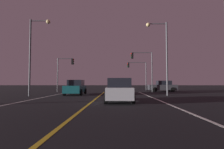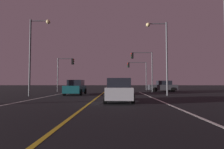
{
  "view_description": "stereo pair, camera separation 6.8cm",
  "coord_description": "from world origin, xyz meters",
  "px_view_note": "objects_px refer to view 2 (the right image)",
  "views": [
    {
      "loc": [
        1.76,
        0.86,
        1.38
      ],
      "look_at": [
        1.23,
        23.88,
        2.43
      ],
      "focal_mm": 28.95,
      "sensor_mm": 36.0,
      "label": 1
    },
    {
      "loc": [
        1.83,
        0.86,
        1.38
      ],
      "look_at": [
        1.23,
        23.88,
        2.43
      ],
      "focal_mm": 28.95,
      "sensor_mm": 36.0,
      "label": 2
    }
  ],
  "objects_px": {
    "car_lead_same_lane": "(119,90)",
    "street_lamp_left_mid": "(35,47)",
    "car_oncoming": "(76,88)",
    "traffic_light_near_right": "(142,63)",
    "traffic_light_far_right": "(137,69)",
    "traffic_light_near_left": "(66,67)",
    "car_crossing_side": "(163,86)",
    "street_lamp_right_far": "(162,49)",
    "car_ahead_far": "(120,87)"
  },
  "relations": [
    {
      "from": "car_ahead_far",
      "to": "car_oncoming",
      "type": "relative_size",
      "value": 1.0
    },
    {
      "from": "car_crossing_side",
      "to": "traffic_light_near_right",
      "type": "relative_size",
      "value": 0.72
    },
    {
      "from": "car_ahead_far",
      "to": "car_crossing_side",
      "type": "bearing_deg",
      "value": -50.09
    },
    {
      "from": "car_crossing_side",
      "to": "traffic_light_near_left",
      "type": "xyz_separation_m",
      "value": [
        -15.01,
        -1.23,
        2.97
      ]
    },
    {
      "from": "traffic_light_near_right",
      "to": "traffic_light_far_right",
      "type": "bearing_deg",
      "value": -87.72
    },
    {
      "from": "traffic_light_near_left",
      "to": "street_lamp_left_mid",
      "type": "height_order",
      "value": "street_lamp_left_mid"
    },
    {
      "from": "car_lead_same_lane",
      "to": "car_crossing_side",
      "type": "relative_size",
      "value": 1.0
    },
    {
      "from": "car_oncoming",
      "to": "street_lamp_left_mid",
      "type": "bearing_deg",
      "value": -60.41
    },
    {
      "from": "traffic_light_far_right",
      "to": "street_lamp_right_far",
      "type": "distance_m",
      "value": 13.43
    },
    {
      "from": "car_crossing_side",
      "to": "car_ahead_far",
      "type": "bearing_deg",
      "value": 39.91
    },
    {
      "from": "car_lead_same_lane",
      "to": "traffic_light_near_right",
      "type": "height_order",
      "value": "traffic_light_near_right"
    },
    {
      "from": "car_lead_same_lane",
      "to": "car_oncoming",
      "type": "distance_m",
      "value": 8.93
    },
    {
      "from": "traffic_light_near_left",
      "to": "street_lamp_left_mid",
      "type": "relative_size",
      "value": 0.64
    },
    {
      "from": "car_oncoming",
      "to": "street_lamp_left_mid",
      "type": "height_order",
      "value": "street_lamp_left_mid"
    },
    {
      "from": "street_lamp_right_far",
      "to": "car_oncoming",
      "type": "bearing_deg",
      "value": -7.29
    },
    {
      "from": "traffic_light_far_right",
      "to": "street_lamp_left_mid",
      "type": "distance_m",
      "value": 18.84
    },
    {
      "from": "car_lead_same_lane",
      "to": "car_oncoming",
      "type": "relative_size",
      "value": 1.0
    },
    {
      "from": "car_lead_same_lane",
      "to": "traffic_light_near_left",
      "type": "xyz_separation_m",
      "value": [
        -7.93,
        14.07,
        2.97
      ]
    },
    {
      "from": "car_ahead_far",
      "to": "traffic_light_far_right",
      "type": "height_order",
      "value": "traffic_light_far_right"
    },
    {
      "from": "traffic_light_near_left",
      "to": "street_lamp_right_far",
      "type": "xyz_separation_m",
      "value": [
        12.67,
        -7.82,
        1.27
      ]
    },
    {
      "from": "traffic_light_near_left",
      "to": "street_lamp_right_far",
      "type": "distance_m",
      "value": 14.94
    },
    {
      "from": "car_ahead_far",
      "to": "street_lamp_left_mid",
      "type": "height_order",
      "value": "street_lamp_left_mid"
    },
    {
      "from": "car_ahead_far",
      "to": "traffic_light_far_right",
      "type": "distance_m",
      "value": 10.9
    },
    {
      "from": "car_lead_same_lane",
      "to": "traffic_light_far_right",
      "type": "bearing_deg",
      "value": -10.17
    },
    {
      "from": "car_crossing_side",
      "to": "street_lamp_left_mid",
      "type": "bearing_deg",
      "value": 32.32
    },
    {
      "from": "traffic_light_near_right",
      "to": "car_lead_same_lane",
      "type": "bearing_deg",
      "value": 75.15
    },
    {
      "from": "traffic_light_far_right",
      "to": "car_lead_same_lane",
      "type": "bearing_deg",
      "value": 79.83
    },
    {
      "from": "traffic_light_near_left",
      "to": "car_lead_same_lane",
      "type": "bearing_deg",
      "value": -60.58
    },
    {
      "from": "traffic_light_far_right",
      "to": "street_lamp_left_mid",
      "type": "bearing_deg",
      "value": 49.39
    },
    {
      "from": "car_crossing_side",
      "to": "traffic_light_near_left",
      "type": "bearing_deg",
      "value": 4.67
    },
    {
      "from": "car_ahead_far",
      "to": "street_lamp_left_mid",
      "type": "bearing_deg",
      "value": 115.59
    },
    {
      "from": "street_lamp_left_mid",
      "to": "traffic_light_near_left",
      "type": "bearing_deg",
      "value": 84.85
    },
    {
      "from": "street_lamp_left_mid",
      "to": "car_crossing_side",
      "type": "bearing_deg",
      "value": 32.32
    },
    {
      "from": "car_crossing_side",
      "to": "traffic_light_near_left",
      "type": "relative_size",
      "value": 0.84
    },
    {
      "from": "street_lamp_left_mid",
      "to": "street_lamp_right_far",
      "type": "bearing_deg",
      "value": 4.04
    },
    {
      "from": "car_oncoming",
      "to": "traffic_light_far_right",
      "type": "xyz_separation_m",
      "value": [
        8.4,
        12.09,
        3.0
      ]
    },
    {
      "from": "traffic_light_near_right",
      "to": "street_lamp_right_far",
      "type": "distance_m",
      "value": 7.91
    },
    {
      "from": "car_crossing_side",
      "to": "traffic_light_near_left",
      "type": "distance_m",
      "value": 15.35
    },
    {
      "from": "car_oncoming",
      "to": "street_lamp_right_far",
      "type": "bearing_deg",
      "value": 82.71
    },
    {
      "from": "car_ahead_far",
      "to": "car_lead_same_lane",
      "type": "xyz_separation_m",
      "value": [
        -0.27,
        -9.61,
        0.0
      ]
    },
    {
      "from": "car_lead_same_lane",
      "to": "street_lamp_left_mid",
      "type": "distance_m",
      "value": 11.07
    },
    {
      "from": "traffic_light_near_left",
      "to": "car_ahead_far",
      "type": "bearing_deg",
      "value": -28.52
    },
    {
      "from": "car_oncoming",
      "to": "traffic_light_near_right",
      "type": "relative_size",
      "value": 0.72
    },
    {
      "from": "traffic_light_near_right",
      "to": "traffic_light_near_left",
      "type": "height_order",
      "value": "traffic_light_near_right"
    },
    {
      "from": "car_oncoming",
      "to": "traffic_light_near_left",
      "type": "relative_size",
      "value": 0.84
    },
    {
      "from": "car_ahead_far",
      "to": "car_oncoming",
      "type": "bearing_deg",
      "value": 112.41
    },
    {
      "from": "car_lead_same_lane",
      "to": "car_ahead_far",
      "type": "bearing_deg",
      "value": -1.64
    },
    {
      "from": "car_ahead_far",
      "to": "traffic_light_near_right",
      "type": "bearing_deg",
      "value": -37.77
    },
    {
      "from": "street_lamp_right_far",
      "to": "car_ahead_far",
      "type": "bearing_deg",
      "value": -36.95
    },
    {
      "from": "car_crossing_side",
      "to": "traffic_light_far_right",
      "type": "xyz_separation_m",
      "value": [
        -3.56,
        4.27,
        3.0
      ]
    }
  ]
}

